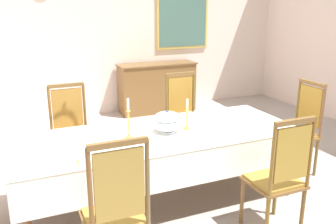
% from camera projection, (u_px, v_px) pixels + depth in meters
% --- Properties ---
extents(ground, '(7.73, 6.71, 0.04)m').
position_uv_depth(ground, '(159.00, 202.00, 3.88)').
color(ground, '#B1A29D').
extents(back_wall, '(7.73, 0.08, 3.46)m').
position_uv_depth(back_wall, '(83.00, 17.00, 6.36)').
color(back_wall, silver).
rests_on(back_wall, ground).
extents(dining_table, '(2.79, 1.04, 0.74)m').
position_uv_depth(dining_table, '(159.00, 140.00, 3.68)').
color(dining_table, brown).
rests_on(dining_table, ground).
extents(tablecloth, '(2.81, 1.06, 0.34)m').
position_uv_depth(tablecloth, '(159.00, 141.00, 3.68)').
color(tablecloth, white).
rests_on(tablecloth, dining_table).
extents(chair_south_a, '(0.44, 0.42, 1.14)m').
position_uv_depth(chair_south_a, '(116.00, 210.00, 2.62)').
color(chair_south_a, brown).
rests_on(chair_south_a, ground).
extents(chair_north_a, '(0.44, 0.42, 1.10)m').
position_uv_depth(chair_north_a, '(71.00, 131.00, 4.25)').
color(chair_north_a, brown).
rests_on(chair_north_a, ground).
extents(chair_south_b, '(0.44, 0.42, 1.10)m').
position_uv_depth(chair_south_b, '(279.00, 175.00, 3.18)').
color(chair_south_b, brown).
rests_on(chair_south_b, ground).
extents(chair_north_b, '(0.44, 0.42, 1.12)m').
position_uv_depth(chair_north_b, '(184.00, 116.00, 4.80)').
color(chair_north_b, brown).
rests_on(chair_north_b, ground).
extents(chair_head_east, '(0.42, 0.44, 1.10)m').
position_uv_depth(chair_head_east, '(300.00, 127.00, 4.40)').
color(chair_head_east, brown).
rests_on(chair_head_east, ground).
extents(soup_tureen, '(0.29, 0.29, 0.23)m').
position_uv_depth(soup_tureen, '(167.00, 122.00, 3.66)').
color(soup_tureen, white).
rests_on(soup_tureen, tablecloth).
extents(candlestick_west, '(0.07, 0.07, 0.39)m').
position_uv_depth(candlestick_west, '(129.00, 122.00, 3.50)').
color(candlestick_west, gold).
rests_on(candlestick_west, tablecloth).
extents(candlestick_east, '(0.07, 0.07, 0.32)m').
position_uv_depth(candlestick_east, '(187.00, 118.00, 3.74)').
color(candlestick_east, gold).
rests_on(candlestick_east, tablecloth).
extents(bowl_near_left, '(0.14, 0.14, 0.03)m').
position_uv_depth(bowl_near_left, '(91.00, 160.00, 3.01)').
color(bowl_near_left, white).
rests_on(bowl_near_left, tablecloth).
extents(bowl_near_right, '(0.15, 0.15, 0.03)m').
position_uv_depth(bowl_near_right, '(192.00, 115.00, 4.19)').
color(bowl_near_right, white).
rests_on(bowl_near_right, tablecloth).
extents(spoon_primary, '(0.04, 0.18, 0.01)m').
position_uv_depth(spoon_primary, '(78.00, 162.00, 3.00)').
color(spoon_primary, gold).
rests_on(spoon_primary, tablecloth).
extents(spoon_secondary, '(0.05, 0.18, 0.01)m').
position_uv_depth(spoon_secondary, '(199.00, 114.00, 4.25)').
color(spoon_secondary, gold).
rests_on(spoon_secondary, tablecloth).
extents(sideboard, '(1.44, 0.48, 0.90)m').
position_uv_depth(sideboard, '(157.00, 87.00, 6.92)').
color(sideboard, brown).
rests_on(sideboard, ground).
extents(framed_painting, '(1.05, 0.05, 1.18)m').
position_uv_depth(framed_painting, '(183.00, 17.00, 7.03)').
color(framed_painting, '#D1B251').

